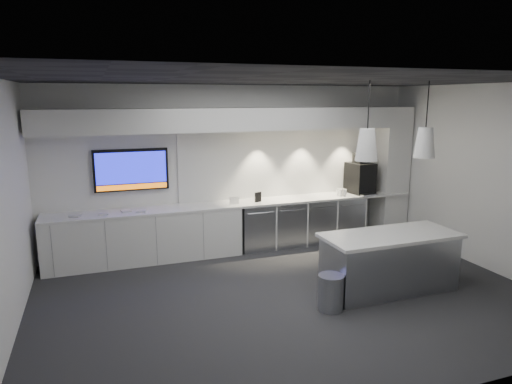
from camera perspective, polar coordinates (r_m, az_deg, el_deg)
name	(u,v)px	position (r m, az deg, el deg)	size (l,w,h in m)	color
floor	(289,296)	(6.68, 4.15, -12.86)	(7.00, 7.00, 0.00)	#28292B
ceiling	(292,80)	(6.08, 4.58, 13.81)	(7.00, 7.00, 0.00)	black
wall_back	(236,167)	(8.52, -2.48, 3.10)	(7.00, 7.00, 0.00)	white
wall_front	(409,250)	(4.13, 18.64, -6.91)	(7.00, 7.00, 0.00)	white
wall_left	(1,215)	(5.78, -29.28, -2.54)	(7.00, 7.00, 0.00)	white
wall_right	(490,178)	(8.25, 27.18, 1.53)	(7.00, 7.00, 0.00)	white
back_counter	(242,203)	(8.33, -1.78, -1.44)	(6.80, 0.65, 0.04)	white
left_base_cabinets	(145,237)	(8.10, -13.68, -5.44)	(3.30, 0.63, 0.86)	white
fridge_unit_a	(255,226)	(8.52, -0.15, -4.29)	(0.60, 0.61, 0.85)	#999CA1
fridge_unit_b	(286,223)	(8.74, 3.75, -3.90)	(0.60, 0.61, 0.85)	#999CA1
fridge_unit_c	(315,220)	(9.00, 7.44, -3.51)	(0.60, 0.61, 0.85)	#999CA1
fridge_unit_d	(344,217)	(9.30, 10.91, -3.13)	(0.60, 0.61, 0.85)	#999CA1
backsplash	(296,162)	(8.91, 4.96, 3.78)	(4.60, 0.03, 1.30)	white
soffit	(241,119)	(8.14, -1.90, 9.08)	(6.90, 0.60, 0.40)	white
column	(390,171)	(9.72, 16.44, 2.51)	(0.55, 0.55, 2.60)	white
wall_tv	(131,170)	(8.11, -15.32, 2.68)	(1.25, 0.07, 0.72)	black
island	(389,261)	(7.01, 16.30, -8.34)	(2.01, 0.87, 0.85)	#999CA1
bin	(331,292)	(6.27, 9.31, -12.28)	(0.34, 0.34, 0.48)	#999CA1
coffee_machine	(360,177)	(9.33, 12.90, 1.90)	(0.50, 0.66, 0.80)	black
sign_black	(258,197)	(8.34, 0.25, -0.63)	(0.14, 0.02, 0.18)	black
sign_white	(234,200)	(8.17, -2.74, -1.05)	(0.18, 0.02, 0.14)	white
cup_cluster	(342,192)	(9.03, 10.65, -0.03)	(0.16, 0.16, 0.14)	white
tray_a	(75,216)	(7.89, -21.69, -2.79)	(0.16, 0.16, 0.03)	#BBBBBB
tray_b	(103,214)	(7.87, -18.53, -2.59)	(0.16, 0.16, 0.03)	#BBBBBB
tray_c	(126,211)	(7.95, -15.94, -2.28)	(0.16, 0.16, 0.03)	#BBBBBB
tray_d	(141,211)	(7.88, -14.18, -2.32)	(0.16, 0.16, 0.03)	#BBBBBB
pendant_left	(367,145)	(6.36, 13.68, 5.77)	(0.30, 0.30, 1.13)	white
pendant_right	(425,142)	(6.93, 20.35, 5.84)	(0.30, 0.30, 1.13)	white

